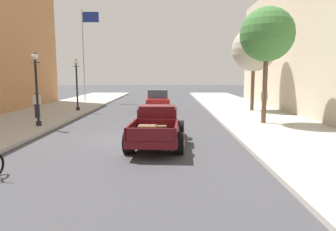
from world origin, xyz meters
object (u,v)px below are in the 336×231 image
pedestrian_sidewalk_left (37,103)px  street_tree_second (254,49)px  street_tree_nearest (267,35)px  flagpole (85,45)px  street_lamp_far (77,81)px  car_background_red (157,100)px  pedestrian_sidewalk_right (264,99)px  street_lamp_near (36,83)px  hotrod_truck_maroon (158,126)px

pedestrian_sidewalk_left → street_tree_second: size_ratio=0.27×
street_tree_nearest → flagpole: bearing=134.2°
street_tree_nearest → street_lamp_far: bearing=154.1°
pedestrian_sidewalk_left → street_tree_nearest: (13.52, -1.86, 3.87)m
car_background_red → street_tree_nearest: street_tree_nearest is taller
street_lamp_far → street_tree_nearest: bearing=-25.9°
pedestrian_sidewalk_right → street_tree_nearest: street_tree_nearest is taller
street_lamp_far → pedestrian_sidewalk_left: bearing=-107.3°
street_lamp_near → street_tree_second: street_tree_second is taller
street_lamp_far → street_tree_second: street_tree_second is taller
street_lamp_near → street_tree_second: (13.12, 7.06, 2.29)m
pedestrian_sidewalk_right → car_background_red: bearing=163.3°
street_lamp_far → flagpole: 9.00m
car_background_red → street_tree_second: size_ratio=0.72×
street_tree_nearest → pedestrian_sidewalk_right: bearing=72.6°
pedestrian_sidewalk_left → flagpole: 13.15m
street_lamp_near → street_tree_nearest: 12.47m
pedestrian_sidewalk_left → pedestrian_sidewalk_right: size_ratio=1.00×
pedestrian_sidewalk_left → hotrod_truck_maroon: bearing=-39.3°
pedestrian_sidewalk_left → street_lamp_near: street_lamp_near is taller
car_background_red → pedestrian_sidewalk_right: bearing=-16.7°
street_lamp_near → flagpole: (-1.61, 15.23, 3.39)m
pedestrian_sidewalk_left → street_lamp_near: size_ratio=0.43×
street_lamp_near → hotrod_truck_maroon: bearing=-28.1°
pedestrian_sidewalk_left → street_lamp_far: (1.27, 4.09, 1.30)m
pedestrian_sidewalk_left → street_lamp_far: bearing=72.7°
pedestrian_sidewalk_left → street_tree_second: (14.48, 4.11, 3.59)m
street_tree_second → street_tree_nearest: bearing=-99.1°
pedestrian_sidewalk_right → hotrod_truck_maroon: bearing=-127.5°
hotrod_truck_maroon → street_tree_second: (6.70, 10.48, 3.92)m
street_tree_nearest → street_tree_second: size_ratio=1.02×
flagpole → street_tree_nearest: 19.76m
hotrod_truck_maroon → flagpole: flagpole is taller
street_lamp_near → pedestrian_sidewalk_right: bearing=24.0°
hotrod_truck_maroon → street_tree_nearest: bearing=38.2°
hotrod_truck_maroon → street_lamp_near: (-6.42, 3.43, 1.63)m
car_background_red → street_lamp_far: size_ratio=1.14×
street_tree_second → street_lamp_far: bearing=-179.9°
car_background_red → street_tree_nearest: (6.26, -7.38, 4.18)m
hotrod_truck_maroon → pedestrian_sidewalk_left: bearing=140.7°
street_lamp_near → street_tree_second: size_ratio=0.63×
pedestrian_sidewalk_right → flagpole: size_ratio=0.18×
hotrod_truck_maroon → street_tree_second: street_tree_second is taller
street_tree_second → street_lamp_near: bearing=-151.7°
street_lamp_far → street_tree_second: 13.40m
car_background_red → pedestrian_sidewalk_left: size_ratio=2.67×
hotrod_truck_maroon → street_lamp_near: 7.46m
hotrod_truck_maroon → street_tree_second: size_ratio=0.81×
pedestrian_sidewalk_right → street_lamp_near: size_ratio=0.43×
car_background_red → street_lamp_near: bearing=-124.9°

